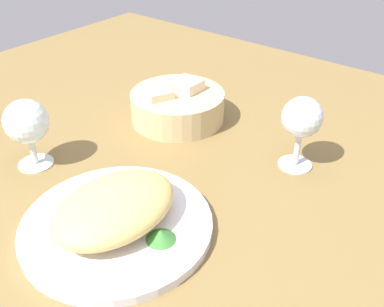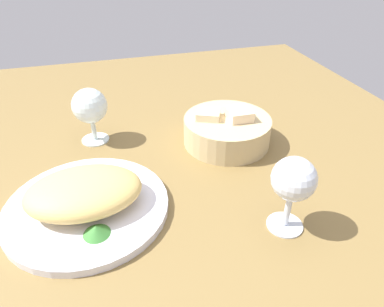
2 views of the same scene
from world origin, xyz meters
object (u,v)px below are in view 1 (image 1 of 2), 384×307
object	(u,v)px
bread_basket	(177,105)
wine_glass_near	(302,121)
wine_glass_far	(27,124)
plate	(117,225)

from	to	relation	value
bread_basket	wine_glass_near	xyz separation A→B (cm)	(0.05, -26.21, 5.57)
bread_basket	wine_glass_far	size ratio (longest dim) A/B	1.53
wine_glass_near	wine_glass_far	xyz separation A→B (cm)	(-27.45, 34.98, -0.80)
plate	wine_glass_far	size ratio (longest dim) A/B	2.23
plate	bread_basket	world-z (taller)	bread_basket
plate	bread_basket	xyz separation A→B (cm)	(29.90, 14.01, 2.45)
bread_basket	plate	bearing A→B (deg)	-154.90
plate	wine_glass_near	bearing A→B (deg)	-22.17
plate	wine_glass_near	world-z (taller)	wine_glass_near
bread_basket	wine_glass_near	bearing A→B (deg)	-89.89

